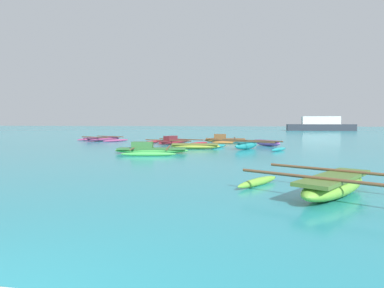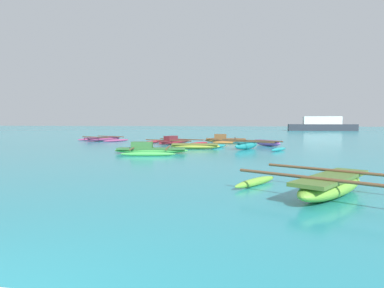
# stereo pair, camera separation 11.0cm
# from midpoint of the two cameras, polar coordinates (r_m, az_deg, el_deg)

# --- Properties ---
(moored_boat_0) EXTENTS (4.70, 3.64, 0.53)m
(moored_boat_0) POSITION_cam_midpoint_polar(r_m,az_deg,el_deg) (20.74, 9.21, -0.18)
(moored_boat_0) COLOR teal
(moored_boat_0) RESTS_ON ground_plane
(moored_boat_1) EXTENTS (3.46, 4.29, 0.66)m
(moored_boat_1) POSITION_cam_midpoint_polar(r_m,az_deg,el_deg) (27.57, 5.63, 0.75)
(moored_boat_1) COLOR #B76F30
(moored_boat_1) RESTS_ON ground_plane
(moored_boat_2) EXTENTS (3.08, 0.80, 0.32)m
(moored_boat_2) POSITION_cam_midpoint_polar(r_m,az_deg,el_deg) (20.72, 0.66, -0.32)
(moored_boat_2) COLOR #B1B63F
(moored_boat_2) RESTS_ON ground_plane
(moored_boat_3) EXTENTS (4.44, 3.69, 0.52)m
(moored_boat_3) POSITION_cam_midpoint_polar(r_m,az_deg,el_deg) (8.23, 22.60, -6.39)
(moored_boat_3) COLOR #77B83D
(moored_boat_3) RESTS_ON ground_plane
(moored_boat_4) EXTENTS (3.93, 3.52, 0.60)m
(moored_boat_4) POSITION_cam_midpoint_polar(r_m,az_deg,el_deg) (17.96, -6.84, -0.92)
(moored_boat_4) COLOR #4AB74F
(moored_boat_4) RESTS_ON ground_plane
(moored_boat_5) EXTENTS (4.39, 3.97, 0.40)m
(moored_boat_5) POSITION_cam_midpoint_polar(r_m,az_deg,el_deg) (30.14, -14.50, 0.84)
(moored_boat_5) COLOR #A44173
(moored_boat_5) RESTS_ON ground_plane
(moored_boat_6) EXTENTS (4.94, 4.15, 0.62)m
(moored_boat_6) POSITION_cam_midpoint_polar(r_m,az_deg,el_deg) (25.24, -2.88, 0.45)
(moored_boat_6) COLOR #A32532
(moored_boat_6) RESTS_ON ground_plane
(moored_boat_7) EXTENTS (1.92, 2.04, 0.39)m
(moored_boat_7) POSITION_cam_midpoint_polar(r_m,az_deg,el_deg) (23.75, 12.67, 0.20)
(moored_boat_7) COLOR #9956A9
(moored_boat_7) RESTS_ON ground_plane
(distant_ferry) EXTENTS (11.82, 2.60, 2.60)m
(distant_ferry) POSITION_cam_midpoint_polar(r_m,az_deg,el_deg) (66.63, 20.88, 2.99)
(distant_ferry) COLOR #2D333D
(distant_ferry) RESTS_ON ground_plane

